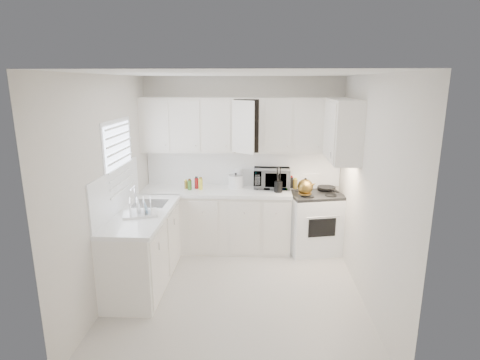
# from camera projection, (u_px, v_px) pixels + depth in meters

# --- Properties ---
(floor) EXTENTS (3.20, 3.20, 0.00)m
(floor) POSITION_uv_depth(u_px,v_px,m) (237.00, 292.00, 4.79)
(floor) COLOR beige
(floor) RESTS_ON ground
(ceiling) EXTENTS (3.20, 3.20, 0.00)m
(ceiling) POSITION_uv_depth(u_px,v_px,m) (237.00, 74.00, 4.16)
(ceiling) COLOR white
(ceiling) RESTS_ON ground
(wall_back) EXTENTS (3.00, 0.00, 3.00)m
(wall_back) POSITION_uv_depth(u_px,v_px,m) (243.00, 163.00, 6.02)
(wall_back) COLOR silver
(wall_back) RESTS_ON ground
(wall_front) EXTENTS (3.00, 0.00, 3.00)m
(wall_front) POSITION_uv_depth(u_px,v_px,m) (224.00, 248.00, 2.92)
(wall_front) COLOR silver
(wall_front) RESTS_ON ground
(wall_left) EXTENTS (0.00, 3.20, 3.20)m
(wall_left) POSITION_uv_depth(u_px,v_px,m) (109.00, 189.00, 4.55)
(wall_left) COLOR silver
(wall_left) RESTS_ON ground
(wall_right) EXTENTS (0.00, 3.20, 3.20)m
(wall_right) POSITION_uv_depth(u_px,v_px,m) (369.00, 192.00, 4.40)
(wall_right) COLOR silver
(wall_right) RESTS_ON ground
(window_blinds) EXTENTS (0.06, 0.96, 1.06)m
(window_blinds) POSITION_uv_depth(u_px,v_px,m) (120.00, 162.00, 4.83)
(window_blinds) COLOR white
(window_blinds) RESTS_ON wall_left
(lower_cabinets_back) EXTENTS (2.22, 0.60, 0.90)m
(lower_cabinets_back) POSITION_uv_depth(u_px,v_px,m) (217.00, 221.00, 5.96)
(lower_cabinets_back) COLOR silver
(lower_cabinets_back) RESTS_ON floor
(lower_cabinets_left) EXTENTS (0.60, 1.60, 0.90)m
(lower_cabinets_left) POSITION_uv_depth(u_px,v_px,m) (144.00, 249.00, 4.93)
(lower_cabinets_left) COLOR silver
(lower_cabinets_left) RESTS_ON floor
(countertop_back) EXTENTS (2.24, 0.64, 0.05)m
(countertop_back) POSITION_uv_depth(u_px,v_px,m) (216.00, 191.00, 5.83)
(countertop_back) COLOR white
(countertop_back) RESTS_ON lower_cabinets_back
(countertop_left) EXTENTS (0.64, 1.62, 0.05)m
(countertop_left) POSITION_uv_depth(u_px,v_px,m) (142.00, 214.00, 4.82)
(countertop_left) COLOR white
(countertop_left) RESTS_ON lower_cabinets_left
(backsplash_back) EXTENTS (2.98, 0.02, 0.55)m
(backsplash_back) POSITION_uv_depth(u_px,v_px,m) (243.00, 168.00, 6.03)
(backsplash_back) COLOR white
(backsplash_back) RESTS_ON wall_back
(backsplash_left) EXTENTS (0.02, 1.60, 0.55)m
(backsplash_left) POSITION_uv_depth(u_px,v_px,m) (117.00, 190.00, 4.76)
(backsplash_left) COLOR white
(backsplash_left) RESTS_ON wall_left
(upper_cabinets_back) EXTENTS (3.00, 0.33, 0.80)m
(upper_cabinets_back) POSITION_uv_depth(u_px,v_px,m) (242.00, 152.00, 5.82)
(upper_cabinets_back) COLOR silver
(upper_cabinets_back) RESTS_ON wall_back
(upper_cabinets_right) EXTENTS (0.33, 0.90, 0.80)m
(upper_cabinets_right) POSITION_uv_depth(u_px,v_px,m) (341.00, 161.00, 5.15)
(upper_cabinets_right) COLOR silver
(upper_cabinets_right) RESTS_ON wall_right
(sink) EXTENTS (0.42, 0.38, 0.30)m
(sink) POSITION_uv_depth(u_px,v_px,m) (149.00, 195.00, 5.12)
(sink) COLOR gray
(sink) RESTS_ON countertop_left
(stove) EXTENTS (0.87, 0.77, 1.17)m
(stove) POSITION_uv_depth(u_px,v_px,m) (315.00, 214.00, 5.85)
(stove) COLOR white
(stove) RESTS_ON floor
(tea_kettle) EXTENTS (0.35, 0.32, 0.26)m
(tea_kettle) POSITION_uv_depth(u_px,v_px,m) (305.00, 186.00, 5.59)
(tea_kettle) COLOR olive
(tea_kettle) RESTS_ON stove
(frying_pan) EXTENTS (0.43, 0.53, 0.04)m
(frying_pan) POSITION_uv_depth(u_px,v_px,m) (326.00, 187.00, 5.90)
(frying_pan) COLOR black
(frying_pan) RESTS_ON stove
(microwave) EXTENTS (0.55, 0.31, 0.37)m
(microwave) POSITION_uv_depth(u_px,v_px,m) (272.00, 176.00, 5.89)
(microwave) COLOR gray
(microwave) RESTS_ON countertop_back
(rice_cooker) EXTENTS (0.27, 0.27, 0.23)m
(rice_cooker) POSITION_uv_depth(u_px,v_px,m) (236.00, 180.00, 5.91)
(rice_cooker) COLOR white
(rice_cooker) RESTS_ON countertop_back
(paper_towel) EXTENTS (0.12, 0.12, 0.27)m
(paper_towel) POSITION_uv_depth(u_px,v_px,m) (239.00, 177.00, 6.00)
(paper_towel) COLOR white
(paper_towel) RESTS_ON countertop_back
(utensil_crock) EXTENTS (0.16, 0.16, 0.39)m
(utensil_crock) POSITION_uv_depth(u_px,v_px,m) (278.00, 179.00, 5.64)
(utensil_crock) COLOR black
(utensil_crock) RESTS_ON countertop_back
(dish_rack) EXTENTS (0.48, 0.41, 0.22)m
(dish_rack) POSITION_uv_depth(u_px,v_px,m) (140.00, 206.00, 4.68)
(dish_rack) COLOR white
(dish_rack) RESTS_ON countertop_left
(spice_left_0) EXTENTS (0.06, 0.06, 0.13)m
(spice_left_0) POSITION_uv_depth(u_px,v_px,m) (187.00, 183.00, 5.96)
(spice_left_0) COLOR olive
(spice_left_0) RESTS_ON countertop_back
(spice_left_1) EXTENTS (0.06, 0.06, 0.13)m
(spice_left_1) POSITION_uv_depth(u_px,v_px,m) (191.00, 184.00, 5.87)
(spice_left_1) COLOR #396B23
(spice_left_1) RESTS_ON countertop_back
(spice_left_2) EXTENTS (0.06, 0.06, 0.13)m
(spice_left_2) POSITION_uv_depth(u_px,v_px,m) (197.00, 183.00, 5.95)
(spice_left_2) COLOR #A31517
(spice_left_2) RESTS_ON countertop_back
(spice_left_3) EXTENTS (0.06, 0.06, 0.13)m
(spice_left_3) POSITION_uv_depth(u_px,v_px,m) (201.00, 184.00, 5.86)
(spice_left_3) COLOR yellow
(spice_left_3) RESTS_ON countertop_back
(sauce_right_0) EXTENTS (0.06, 0.06, 0.19)m
(sauce_right_0) POSITION_uv_depth(u_px,v_px,m) (280.00, 181.00, 5.92)
(sauce_right_0) COLOR #A31517
(sauce_right_0) RESTS_ON countertop_back
(sauce_right_1) EXTENTS (0.06, 0.06, 0.19)m
(sauce_right_1) POSITION_uv_depth(u_px,v_px,m) (284.00, 182.00, 5.86)
(sauce_right_1) COLOR yellow
(sauce_right_1) RESTS_ON countertop_back
(sauce_right_2) EXTENTS (0.06, 0.06, 0.19)m
(sauce_right_2) POSITION_uv_depth(u_px,v_px,m) (288.00, 181.00, 5.92)
(sauce_right_2) COLOR #4D2F16
(sauce_right_2) RESTS_ON countertop_back
(sauce_right_3) EXTENTS (0.06, 0.06, 0.19)m
(sauce_right_3) POSITION_uv_depth(u_px,v_px,m) (292.00, 182.00, 5.86)
(sauce_right_3) COLOR black
(sauce_right_3) RESTS_ON countertop_back
(sauce_right_4) EXTENTS (0.06, 0.06, 0.19)m
(sauce_right_4) POSITION_uv_depth(u_px,v_px,m) (295.00, 182.00, 5.91)
(sauce_right_4) COLOR olive
(sauce_right_4) RESTS_ON countertop_back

